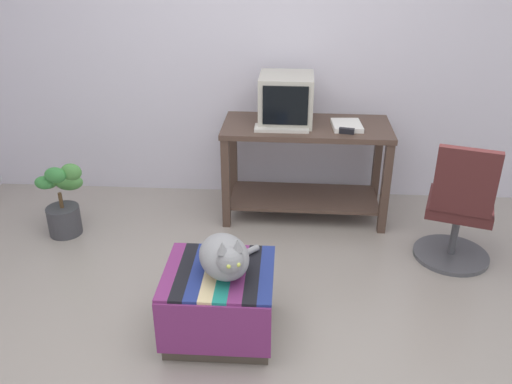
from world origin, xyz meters
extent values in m
plane|color=#9E9389|center=(0.00, 0.00, 0.00)|extent=(14.00, 14.00, 0.00)
cube|color=silver|center=(0.00, 2.05, 1.30)|extent=(8.00, 0.10, 2.60)
cube|color=#4C382D|center=(-0.20, 1.36, 0.36)|extent=(0.06, 0.06, 0.72)
cube|color=#4C382D|center=(0.99, 1.34, 0.36)|extent=(0.06, 0.06, 0.72)
cube|color=#4C382D|center=(1.00, 1.84, 0.36)|extent=(0.06, 0.06, 0.72)
cube|color=#4C382D|center=(-0.19, 1.86, 0.36)|extent=(0.06, 0.06, 0.72)
cube|color=#4C382D|center=(0.40, 1.60, 0.14)|extent=(1.18, 0.51, 0.02)
cube|color=#4C382D|center=(0.40, 1.60, 0.74)|extent=(1.28, 0.60, 0.04)
cube|color=#BCB7A8|center=(0.24, 1.65, 0.77)|extent=(0.28, 0.28, 0.02)
cube|color=#BCB7A8|center=(0.24, 1.65, 0.95)|extent=(0.41, 0.41, 0.37)
cube|color=black|center=(0.23, 1.45, 0.96)|extent=(0.33, 0.02, 0.29)
cube|color=beige|center=(0.21, 1.47, 0.78)|extent=(0.40, 0.15, 0.02)
cube|color=white|center=(0.70, 1.55, 0.78)|extent=(0.23, 0.27, 0.03)
cube|color=#4C4238|center=(-0.10, 0.13, 0.20)|extent=(0.57, 0.51, 0.40)
cube|color=#7A2D6B|center=(-0.10, -0.15, 0.24)|extent=(0.60, 0.01, 0.32)
cube|color=#7A2D6B|center=(-0.36, 0.13, 0.41)|extent=(0.08, 0.56, 0.02)
cube|color=black|center=(-0.29, 0.13, 0.41)|extent=(0.08, 0.56, 0.02)
cube|color=navy|center=(-0.21, 0.13, 0.41)|extent=(0.08, 0.56, 0.02)
cube|color=beige|center=(-0.14, 0.13, 0.41)|extent=(0.08, 0.56, 0.02)
cube|color=#1E897A|center=(-0.06, 0.13, 0.41)|extent=(0.08, 0.56, 0.02)
cube|color=#7A2D6B|center=(0.01, 0.13, 0.41)|extent=(0.08, 0.56, 0.02)
cube|color=black|center=(0.09, 0.13, 0.41)|extent=(0.08, 0.56, 0.02)
cube|color=navy|center=(0.16, 0.13, 0.41)|extent=(0.08, 0.56, 0.02)
ellipsoid|color=gray|center=(-0.07, 0.12, 0.52)|extent=(0.37, 0.43, 0.21)
sphere|color=gray|center=(-0.02, -0.01, 0.58)|extent=(0.14, 0.14, 0.14)
cylinder|color=gray|center=(0.00, 0.25, 0.44)|extent=(0.23, 0.23, 0.04)
cone|color=gray|center=(-0.05, -0.02, 0.66)|extent=(0.06, 0.06, 0.07)
cone|color=gray|center=(0.02, 0.01, 0.66)|extent=(0.06, 0.06, 0.07)
sphere|color=#C6D151|center=(-0.02, -0.08, 0.59)|extent=(0.02, 0.02, 0.02)
sphere|color=#C6D151|center=(0.03, -0.06, 0.59)|extent=(0.02, 0.02, 0.02)
cylinder|color=#3D3D42|center=(-1.42, 1.17, 0.11)|extent=(0.24, 0.24, 0.22)
cylinder|color=brown|center=(-1.42, 1.17, 0.28)|extent=(0.03, 0.03, 0.12)
ellipsoid|color=#4C8E42|center=(-1.29, 1.13, 0.53)|extent=(0.15, 0.09, 0.13)
ellipsoid|color=#4C8E42|center=(-1.39, 1.30, 0.37)|extent=(0.21, 0.14, 0.12)
ellipsoid|color=#4C8E42|center=(-1.54, 1.27, 0.38)|extent=(0.14, 0.14, 0.10)
ellipsoid|color=#38843D|center=(-1.48, 1.09, 0.46)|extent=(0.14, 0.09, 0.10)
ellipsoid|color=#38843D|center=(-1.38, 1.08, 0.53)|extent=(0.16, 0.09, 0.12)
cylinder|color=#4C4C51|center=(1.44, 1.02, 0.01)|extent=(0.52, 0.52, 0.03)
cylinder|color=#4C4C51|center=(1.44, 1.02, 0.20)|extent=(0.05, 0.05, 0.34)
cube|color=#471E1E|center=(1.44, 1.02, 0.41)|extent=(0.53, 0.53, 0.08)
cube|color=#471E1E|center=(1.38, 0.83, 0.67)|extent=(0.38, 0.17, 0.44)
cube|color=black|center=(0.68, 1.42, 0.78)|extent=(0.12, 0.06, 0.04)
cylinder|color=black|center=(0.70, 1.63, 0.77)|extent=(0.13, 0.06, 0.01)
camera|label=1|loc=(0.26, -2.28, 2.09)|focal=37.51mm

